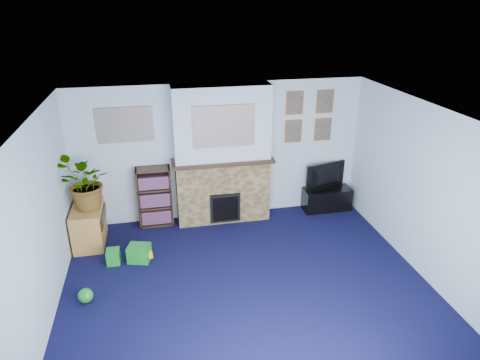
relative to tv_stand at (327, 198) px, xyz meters
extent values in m
cube|color=#0D0E33|center=(-1.95, -2.03, -0.23)|extent=(5.00, 4.50, 0.01)
cube|color=white|center=(-1.95, -2.03, 2.17)|extent=(5.00, 4.50, 0.01)
cube|color=silver|center=(-1.95, 0.22, 0.97)|extent=(5.00, 0.04, 2.40)
cube|color=silver|center=(-1.95, -4.28, 0.97)|extent=(5.00, 0.04, 2.40)
cube|color=silver|center=(-4.45, -2.03, 0.97)|extent=(0.04, 4.50, 2.40)
cube|color=silver|center=(0.55, -2.03, 0.97)|extent=(0.04, 4.50, 2.40)
cube|color=brown|center=(-1.95, 0.02, 0.33)|extent=(1.60, 0.40, 1.10)
cube|color=brown|center=(-1.95, 0.02, 1.52)|extent=(1.60, 0.40, 1.30)
cube|color=brown|center=(-1.95, -0.01, 0.90)|extent=(1.72, 0.50, 0.05)
cube|color=brown|center=(-1.95, -0.19, 0.10)|extent=(0.52, 0.08, 0.52)
cube|color=brown|center=(-1.95, -0.23, 0.10)|extent=(0.44, 0.02, 0.44)
cube|color=gray|center=(-1.95, -0.19, 1.55)|extent=(1.00, 0.03, 0.68)
cube|color=gray|center=(-3.50, 0.21, 1.55)|extent=(0.90, 0.03, 0.58)
cube|color=brown|center=(-0.65, 0.20, 1.77)|extent=(0.30, 0.03, 0.40)
cube|color=brown|center=(-0.10, 0.20, 1.77)|extent=(0.30, 0.03, 0.40)
cube|color=brown|center=(-0.65, 0.20, 1.27)|extent=(0.30, 0.03, 0.40)
cube|color=brown|center=(-0.10, 0.20, 1.27)|extent=(0.30, 0.03, 0.40)
cube|color=black|center=(0.00, 0.00, 0.00)|extent=(0.87, 0.37, 0.41)
imported|color=black|center=(0.00, 0.02, 0.42)|extent=(0.82, 0.31, 0.47)
cube|color=#302011|center=(-3.13, 0.20, 0.30)|extent=(0.58, 0.02, 1.05)
cube|color=#302011|center=(-3.40, 0.07, 0.30)|extent=(0.03, 0.28, 1.05)
cube|color=#302011|center=(-2.85, 0.07, 0.30)|extent=(0.03, 0.28, 1.05)
cube|color=#302011|center=(-3.13, 0.07, -0.21)|extent=(0.56, 0.28, 0.03)
cube|color=#302011|center=(-3.13, 0.07, 0.12)|extent=(0.56, 0.28, 0.03)
cube|color=#302011|center=(-3.13, 0.07, 0.46)|extent=(0.56, 0.28, 0.03)
cube|color=#302011|center=(-3.13, 0.07, 0.81)|extent=(0.56, 0.28, 0.03)
cube|color=#302011|center=(-3.13, 0.06, -0.05)|extent=(0.50, 0.22, 0.24)
cube|color=#302011|center=(-3.13, 0.06, 0.28)|extent=(0.50, 0.22, 0.24)
cube|color=#302011|center=(-3.13, 0.06, 0.59)|extent=(0.50, 0.22, 0.22)
cube|color=#B5813A|center=(-4.19, -0.34, 0.12)|extent=(0.45, 0.81, 0.63)
imported|color=#26661E|center=(-4.14, -0.39, 0.84)|extent=(0.91, 0.97, 0.86)
cube|color=gold|center=(-2.08, -0.03, 1.00)|extent=(0.09, 0.05, 0.13)
cylinder|color=#B2BFC6|center=(-1.71, -0.03, 1.01)|extent=(0.05, 0.05, 0.16)
sphere|color=gray|center=(-2.53, -0.03, 0.99)|extent=(0.13, 0.13, 0.13)
cylinder|color=#198C26|center=(-1.25, -0.03, 0.99)|extent=(0.07, 0.07, 0.13)
cube|color=#198C26|center=(-3.41, -1.03, -0.08)|extent=(0.38, 0.33, 0.26)
sphere|color=#198C26|center=(-4.09, -1.86, -0.14)|extent=(0.20, 0.20, 0.20)
cube|color=#198C26|center=(-3.79, -1.03, -0.12)|extent=(0.20, 0.20, 0.23)
cylinder|color=yellow|center=(-3.36, -1.04, -0.15)|extent=(0.31, 0.14, 0.18)
camera|label=1|loc=(-3.03, -6.69, 3.48)|focal=32.00mm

